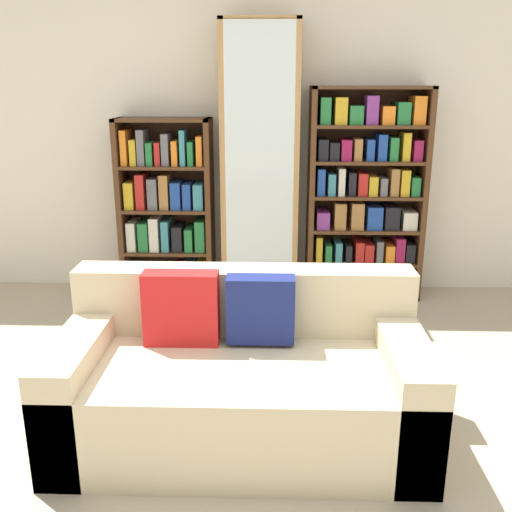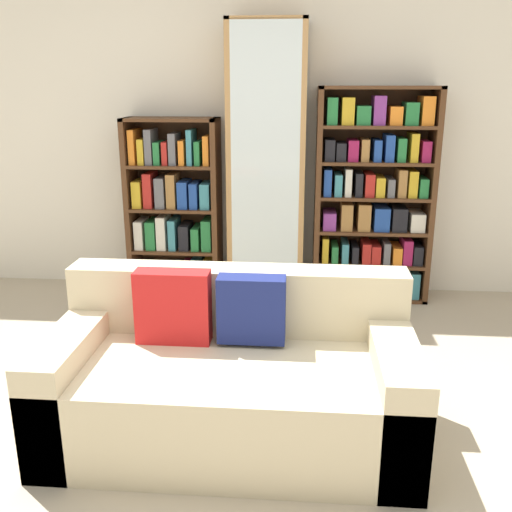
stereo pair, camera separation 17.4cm
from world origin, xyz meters
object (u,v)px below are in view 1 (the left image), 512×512
at_px(display_cabinet, 260,165).
at_px(bookshelf_right, 366,198).
at_px(wine_bottle, 314,305).
at_px(couch, 241,381).
at_px(bookshelf_left, 167,213).

height_order(display_cabinet, bookshelf_right, display_cabinet).
height_order(bookshelf_right, wine_bottle, bookshelf_right).
height_order(couch, display_cabinet, display_cabinet).
distance_m(display_cabinet, bookshelf_right, 0.85).
bearing_deg(bookshelf_right, couch, -113.84).
relative_size(bookshelf_left, wine_bottle, 3.96).
bearing_deg(bookshelf_right, wine_bottle, -124.14).
distance_m(bookshelf_left, wine_bottle, 1.39).
relative_size(bookshelf_right, wine_bottle, 4.63).
bearing_deg(wine_bottle, couch, -108.28).
bearing_deg(wine_bottle, display_cabinet, 122.98).
distance_m(bookshelf_right, wine_bottle, 0.99).
bearing_deg(bookshelf_left, couch, -70.43).
relative_size(display_cabinet, wine_bottle, 5.93).
distance_m(couch, display_cabinet, 2.07).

